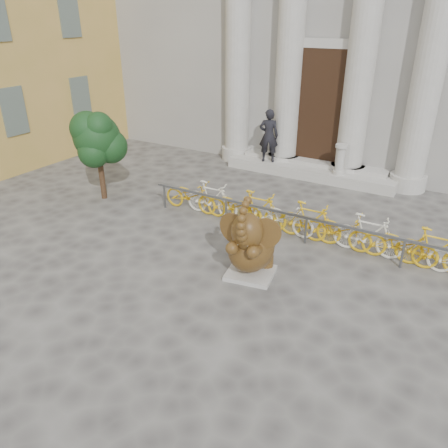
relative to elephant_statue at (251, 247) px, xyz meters
The scene contains 7 objects.
ground 2.85m from the elephant_statue, 115.40° to the right, with size 80.00×80.00×0.00m, color #474442.
entrance_steps 7.03m from the elephant_statue, 99.73° to the left, with size 6.00×1.20×0.36m, color #A8A59E.
elephant_statue is the anchor object (origin of this frame).
bike_rack 2.36m from the elephant_statue, 77.90° to the left, with size 9.20×0.53×1.00m.
tree 6.32m from the elephant_statue, 164.42° to the left, with size 1.57×1.43×2.72m.
pedestrian 7.21m from the elephant_statue, 112.34° to the left, with size 0.69×0.45×1.88m, color black.
balustrade_post 6.61m from the elephant_statue, 90.71° to the left, with size 0.41×0.41×1.01m.
Camera 1 is at (4.83, -4.85, 5.25)m, focal length 35.00 mm.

